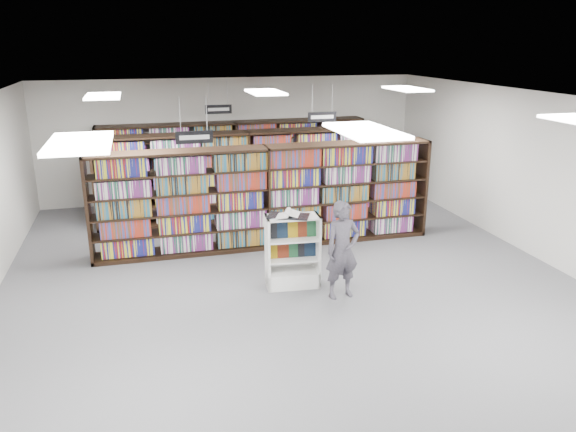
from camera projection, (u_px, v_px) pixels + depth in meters
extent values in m
plane|color=#505055|center=(292.00, 283.00, 9.94)|extent=(12.00, 12.00, 0.00)
cube|color=white|center=(293.00, 100.00, 8.98)|extent=(10.00, 12.00, 0.10)
cube|color=silver|center=(233.00, 139.00, 14.99)|extent=(10.00, 0.10, 3.20)
cube|color=silver|center=(520.00, 416.00, 3.93)|extent=(10.00, 0.10, 3.20)
cube|color=silver|center=(545.00, 179.00, 10.70)|extent=(0.10, 12.00, 3.20)
cube|color=black|center=(267.00, 197.00, 11.47)|extent=(7.00, 0.60, 2.10)
cube|color=maroon|center=(267.00, 197.00, 11.47)|extent=(6.88, 0.42, 1.98)
cube|color=black|center=(248.00, 176.00, 13.31)|extent=(7.00, 0.60, 2.10)
cube|color=maroon|center=(248.00, 176.00, 13.31)|extent=(6.88, 0.42, 1.98)
cube|color=black|center=(235.00, 161.00, 14.88)|extent=(7.00, 0.60, 2.10)
cube|color=maroon|center=(235.00, 161.00, 14.88)|extent=(6.88, 0.42, 1.98)
cylinder|color=#B2B2B7|center=(180.00, 115.00, 9.57)|extent=(0.01, 0.01, 0.58)
cylinder|color=#B2B2B7|center=(207.00, 114.00, 9.68)|extent=(0.01, 0.01, 0.58)
cube|color=black|center=(194.00, 137.00, 9.74)|extent=(0.65, 0.02, 0.22)
cube|color=silver|center=(194.00, 137.00, 9.73)|extent=(0.52, 0.00, 0.08)
cylinder|color=#B2B2B7|center=(313.00, 99.00, 12.15)|extent=(0.01, 0.01, 0.58)
cylinder|color=#B2B2B7|center=(332.00, 98.00, 12.26)|extent=(0.01, 0.01, 0.58)
cube|color=black|center=(322.00, 117.00, 12.33)|extent=(0.65, 0.02, 0.22)
cube|color=silver|center=(322.00, 117.00, 12.31)|extent=(0.52, 0.00, 0.08)
cylinder|color=#B2B2B7|center=(208.00, 93.00, 13.50)|extent=(0.01, 0.01, 0.58)
cylinder|color=#B2B2B7|center=(227.00, 92.00, 13.61)|extent=(0.01, 0.01, 0.58)
cube|color=black|center=(218.00, 109.00, 13.67)|extent=(0.65, 0.02, 0.22)
cube|color=silver|center=(219.00, 109.00, 13.66)|extent=(0.52, 0.00, 0.08)
cube|color=white|center=(80.00, 143.00, 5.49)|extent=(0.60, 1.20, 0.04)
cube|color=white|center=(365.00, 131.00, 6.23)|extent=(0.60, 1.20, 0.04)
cube|color=white|center=(103.00, 96.00, 10.10)|extent=(0.60, 1.20, 0.04)
cube|color=white|center=(265.00, 92.00, 10.84)|extent=(0.60, 1.20, 0.04)
cube|color=white|center=(407.00, 89.00, 11.58)|extent=(0.60, 1.20, 0.04)
cube|color=white|center=(292.00, 278.00, 9.83)|extent=(0.95, 0.54, 0.27)
cube|color=white|center=(267.00, 253.00, 9.60)|extent=(0.08, 0.46, 1.28)
cube|color=white|center=(317.00, 250.00, 9.75)|extent=(0.08, 0.46, 1.28)
cube|color=white|center=(290.00, 247.00, 9.88)|extent=(0.91, 0.11, 1.28)
cube|color=white|center=(293.00, 217.00, 9.49)|extent=(0.95, 0.54, 0.03)
cube|color=white|center=(293.00, 259.00, 9.72)|extent=(0.87, 0.49, 0.02)
cube|color=white|center=(293.00, 239.00, 9.61)|extent=(0.87, 0.49, 0.02)
cube|color=black|center=(273.00, 231.00, 9.55)|extent=(0.19, 0.08, 0.28)
cube|color=#101F35|center=(282.00, 230.00, 9.58)|extent=(0.19, 0.08, 0.28)
cube|color=#C3940D|center=(292.00, 230.00, 9.61)|extent=(0.19, 0.08, 0.28)
cube|color=maroon|center=(302.00, 229.00, 9.64)|extent=(0.19, 0.08, 0.28)
cube|color=#1D5630|center=(311.00, 229.00, 9.66)|extent=(0.19, 0.08, 0.28)
cube|color=#C3940D|center=(274.00, 251.00, 9.67)|extent=(0.21, 0.07, 0.26)
cube|color=maroon|center=(283.00, 251.00, 9.69)|extent=(0.21, 0.07, 0.26)
cube|color=#1D5630|center=(292.00, 250.00, 9.72)|extent=(0.21, 0.07, 0.26)
cube|color=black|center=(301.00, 250.00, 9.75)|extent=(0.21, 0.07, 0.26)
cube|color=#101F35|center=(310.00, 249.00, 9.77)|extent=(0.21, 0.07, 0.26)
cube|color=black|center=(288.00, 216.00, 9.46)|extent=(0.79, 0.65, 0.02)
cube|color=white|center=(279.00, 216.00, 9.41)|extent=(0.43, 0.46, 0.06)
cube|color=white|center=(298.00, 214.00, 9.50)|extent=(0.43, 0.46, 0.08)
cylinder|color=white|center=(287.00, 213.00, 9.44)|extent=(0.23, 0.36, 0.10)
imported|color=#4E4A55|center=(343.00, 250.00, 9.21)|extent=(0.65, 0.47, 1.66)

